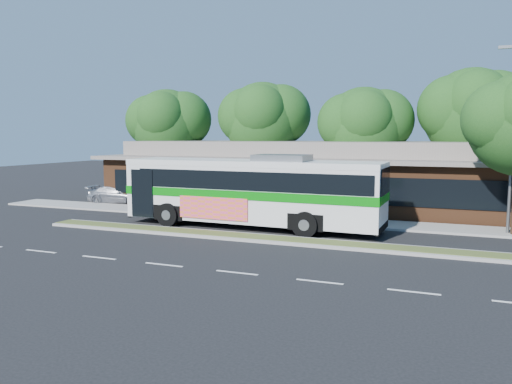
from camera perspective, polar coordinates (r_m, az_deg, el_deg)
ground at (r=22.45m, az=2.97°, el=-6.00°), size 120.00×120.00×0.00m
median_strip at (r=22.99m, az=3.45°, el=-5.52°), size 26.00×1.10×0.15m
sidewalk at (r=28.47m, az=7.08°, el=-3.27°), size 44.00×2.60×0.12m
parking_lot at (r=39.92m, az=-17.38°, el=-0.81°), size 14.00×12.00×0.01m
plaza_building at (r=34.59m, az=9.86°, el=1.86°), size 33.20×11.20×4.45m
lamp_post at (r=26.92m, az=27.24°, el=5.88°), size 0.93×0.18×9.07m
tree_bg_a at (r=41.90m, az=-9.51°, el=7.76°), size 6.47×5.80×8.63m
tree_bg_b at (r=39.35m, az=1.42°, el=8.34°), size 6.69×6.00×9.00m
tree_bg_c at (r=36.36m, az=12.84°, el=7.47°), size 6.24×5.60×8.26m
tree_bg_d at (r=37.00m, az=24.08°, el=8.34°), size 6.91×6.20×9.37m
transit_bus at (r=26.18m, az=-0.43°, el=0.58°), size 13.92×3.54×3.88m
sedan at (r=37.02m, az=-15.46°, el=-0.29°), size 4.65×2.39×1.29m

